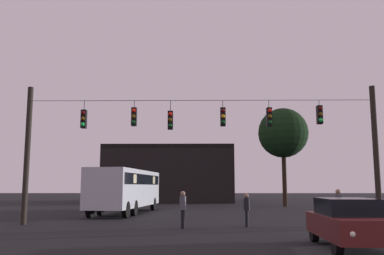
{
  "coord_description": "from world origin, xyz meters",
  "views": [
    {
      "loc": [
        -0.14,
        -4.42,
        1.9
      ],
      "look_at": [
        -0.42,
        15.97,
        4.79
      ],
      "focal_mm": 38.79,
      "sensor_mm": 36.0,
      "label": 1
    }
  ],
  "objects_px": {
    "city_bus": "(127,187)",
    "pedestrian_crossing_center": "(183,207)",
    "pedestrian_crossing_right": "(339,206)",
    "car_near_right": "(349,222)",
    "pedestrian_crossing_left": "(247,208)",
    "tree_left_silhouette": "(283,133)"
  },
  "relations": [
    {
      "from": "city_bus",
      "to": "pedestrian_crossing_center",
      "type": "xyz_separation_m",
      "value": [
        4.34,
        -10.35,
        -0.92
      ]
    },
    {
      "from": "city_bus",
      "to": "pedestrian_crossing_right",
      "type": "height_order",
      "value": "city_bus"
    },
    {
      "from": "car_near_right",
      "to": "pedestrian_crossing_center",
      "type": "xyz_separation_m",
      "value": [
        -5.4,
        5.88,
        0.15
      ]
    },
    {
      "from": "pedestrian_crossing_left",
      "to": "pedestrian_crossing_center",
      "type": "height_order",
      "value": "pedestrian_crossing_center"
    },
    {
      "from": "pedestrian_crossing_left",
      "to": "pedestrian_crossing_right",
      "type": "xyz_separation_m",
      "value": [
        4.06,
        -0.77,
        0.14
      ]
    },
    {
      "from": "city_bus",
      "to": "car_near_right",
      "type": "xyz_separation_m",
      "value": [
        9.74,
        -16.23,
        -1.07
      ]
    },
    {
      "from": "car_near_right",
      "to": "pedestrian_crossing_right",
      "type": "bearing_deg",
      "value": 74.24
    },
    {
      "from": "car_near_right",
      "to": "pedestrian_crossing_center",
      "type": "relative_size",
      "value": 2.64
    },
    {
      "from": "pedestrian_crossing_left",
      "to": "pedestrian_crossing_right",
      "type": "height_order",
      "value": "pedestrian_crossing_right"
    },
    {
      "from": "car_near_right",
      "to": "pedestrian_crossing_center",
      "type": "distance_m",
      "value": 7.98
    },
    {
      "from": "city_bus",
      "to": "pedestrian_crossing_left",
      "type": "distance_m",
      "value": 12.14
    },
    {
      "from": "car_near_right",
      "to": "pedestrian_crossing_left",
      "type": "relative_size",
      "value": 2.84
    },
    {
      "from": "city_bus",
      "to": "pedestrian_crossing_center",
      "type": "height_order",
      "value": "city_bus"
    },
    {
      "from": "pedestrian_crossing_right",
      "to": "car_near_right",
      "type": "bearing_deg",
      "value": -105.76
    },
    {
      "from": "city_bus",
      "to": "car_near_right",
      "type": "relative_size",
      "value": 2.54
    },
    {
      "from": "city_bus",
      "to": "tree_left_silhouette",
      "type": "bearing_deg",
      "value": 37.38
    },
    {
      "from": "city_bus",
      "to": "pedestrian_crossing_left",
      "type": "height_order",
      "value": "city_bus"
    },
    {
      "from": "city_bus",
      "to": "pedestrian_crossing_left",
      "type": "relative_size",
      "value": 7.2
    },
    {
      "from": "car_near_right",
      "to": "pedestrian_crossing_center",
      "type": "bearing_deg",
      "value": 132.6
    },
    {
      "from": "pedestrian_crossing_right",
      "to": "tree_left_silhouette",
      "type": "relative_size",
      "value": 0.19
    },
    {
      "from": "city_bus",
      "to": "pedestrian_crossing_left",
      "type": "bearing_deg",
      "value": -52.7
    },
    {
      "from": "car_near_right",
      "to": "pedestrian_crossing_center",
      "type": "height_order",
      "value": "pedestrian_crossing_center"
    }
  ]
}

